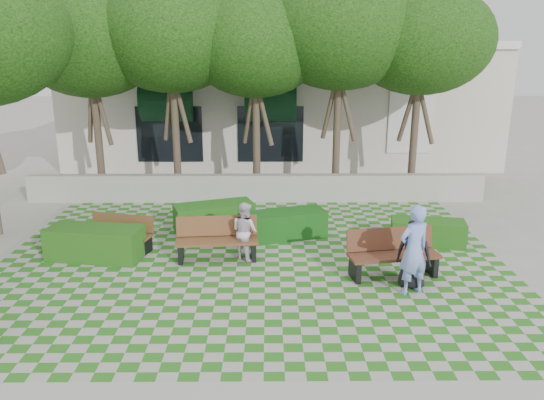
{
  "coord_description": "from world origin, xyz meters",
  "views": [
    {
      "loc": [
        0.41,
        -10.72,
        4.95
      ],
      "look_at": [
        0.5,
        1.5,
        1.4
      ],
      "focal_mm": 35.0,
      "sensor_mm": 36.0,
      "label": 1
    }
  ],
  "objects_px": {
    "hedge_midleft": "(214,217)",
    "hedge_west": "(95,243)",
    "bench_mid": "(217,240)",
    "bench_west": "(120,234)",
    "person_blue": "(414,250)",
    "person_white": "(245,231)",
    "hedge_east": "(428,232)",
    "person_dark": "(414,254)",
    "bench_east": "(393,254)",
    "hedge_midright": "(286,224)"
  },
  "relations": [
    {
      "from": "hedge_midleft",
      "to": "hedge_west",
      "type": "bearing_deg",
      "value": -142.11
    },
    {
      "from": "bench_mid",
      "to": "bench_west",
      "type": "height_order",
      "value": "bench_mid"
    },
    {
      "from": "person_blue",
      "to": "hedge_west",
      "type": "bearing_deg",
      "value": -38.94
    },
    {
      "from": "hedge_midleft",
      "to": "person_white",
      "type": "relative_size",
      "value": 1.52
    },
    {
      "from": "hedge_east",
      "to": "person_dark",
      "type": "relative_size",
      "value": 1.23
    },
    {
      "from": "bench_east",
      "to": "hedge_midright",
      "type": "bearing_deg",
      "value": 122.91
    },
    {
      "from": "bench_mid",
      "to": "hedge_midright",
      "type": "distance_m",
      "value": 2.28
    },
    {
      "from": "hedge_midleft",
      "to": "person_blue",
      "type": "height_order",
      "value": "person_blue"
    },
    {
      "from": "hedge_west",
      "to": "bench_mid",
      "type": "bearing_deg",
      "value": -0.99
    },
    {
      "from": "bench_east",
      "to": "hedge_midright",
      "type": "relative_size",
      "value": 1.01
    },
    {
      "from": "hedge_east",
      "to": "hedge_midright",
      "type": "bearing_deg",
      "value": 171.48
    },
    {
      "from": "hedge_midleft",
      "to": "hedge_west",
      "type": "xyz_separation_m",
      "value": [
        -2.66,
        -2.07,
        0.01
      ]
    },
    {
      "from": "bench_mid",
      "to": "person_blue",
      "type": "bearing_deg",
      "value": -28.83
    },
    {
      "from": "person_dark",
      "to": "hedge_midleft",
      "type": "bearing_deg",
      "value": -13.92
    },
    {
      "from": "bench_east",
      "to": "bench_mid",
      "type": "xyz_separation_m",
      "value": [
        -4.0,
        0.98,
        -0.02
      ]
    },
    {
      "from": "bench_west",
      "to": "hedge_east",
      "type": "xyz_separation_m",
      "value": [
        7.86,
        0.34,
        -0.1
      ]
    },
    {
      "from": "bench_east",
      "to": "person_blue",
      "type": "bearing_deg",
      "value": -87.51
    },
    {
      "from": "hedge_west",
      "to": "person_white",
      "type": "bearing_deg",
      "value": -0.66
    },
    {
      "from": "bench_east",
      "to": "bench_mid",
      "type": "height_order",
      "value": "bench_east"
    },
    {
      "from": "bench_east",
      "to": "person_dark",
      "type": "distance_m",
      "value": 0.72
    },
    {
      "from": "person_blue",
      "to": "person_white",
      "type": "bearing_deg",
      "value": -52.01
    },
    {
      "from": "hedge_east",
      "to": "hedge_west",
      "type": "bearing_deg",
      "value": -173.81
    },
    {
      "from": "bench_east",
      "to": "person_white",
      "type": "height_order",
      "value": "person_white"
    },
    {
      "from": "bench_mid",
      "to": "hedge_midleft",
      "type": "height_order",
      "value": "bench_mid"
    },
    {
      "from": "hedge_east",
      "to": "hedge_west",
      "type": "distance_m",
      "value": 8.35
    },
    {
      "from": "hedge_east",
      "to": "person_dark",
      "type": "height_order",
      "value": "person_dark"
    },
    {
      "from": "bench_west",
      "to": "person_white",
      "type": "relative_size",
      "value": 1.25
    },
    {
      "from": "bench_mid",
      "to": "bench_west",
      "type": "distance_m",
      "value": 2.57
    },
    {
      "from": "hedge_east",
      "to": "hedge_midleft",
      "type": "xyz_separation_m",
      "value": [
        -5.64,
        1.17,
        0.05
      ]
    },
    {
      "from": "bench_mid",
      "to": "person_dark",
      "type": "xyz_separation_m",
      "value": [
        4.29,
        -1.6,
        0.26
      ]
    },
    {
      "from": "hedge_east",
      "to": "person_blue",
      "type": "relative_size",
      "value": 0.96
    },
    {
      "from": "person_white",
      "to": "person_dark",
      "type": "bearing_deg",
      "value": -160.25
    },
    {
      "from": "hedge_midright",
      "to": "person_blue",
      "type": "height_order",
      "value": "person_blue"
    },
    {
      "from": "person_blue",
      "to": "hedge_midleft",
      "type": "bearing_deg",
      "value": -65.6
    },
    {
      "from": "person_dark",
      "to": "person_white",
      "type": "relative_size",
      "value": 1.06
    },
    {
      "from": "hedge_midleft",
      "to": "person_blue",
      "type": "bearing_deg",
      "value": -41.83
    },
    {
      "from": "bench_east",
      "to": "person_dark",
      "type": "bearing_deg",
      "value": -74.72
    },
    {
      "from": "bench_west",
      "to": "hedge_midleft",
      "type": "height_order",
      "value": "bench_west"
    },
    {
      "from": "hedge_midleft",
      "to": "bench_mid",
      "type": "bearing_deg",
      "value": -82.42
    },
    {
      "from": "bench_mid",
      "to": "hedge_midright",
      "type": "bearing_deg",
      "value": 36.42
    },
    {
      "from": "bench_west",
      "to": "person_dark",
      "type": "height_order",
      "value": "person_dark"
    },
    {
      "from": "hedge_midleft",
      "to": "person_blue",
      "type": "distance_m",
      "value": 6.04
    },
    {
      "from": "bench_west",
      "to": "bench_mid",
      "type": "bearing_deg",
      "value": 0.64
    },
    {
      "from": "hedge_east",
      "to": "hedge_midleft",
      "type": "distance_m",
      "value": 5.76
    },
    {
      "from": "person_dark",
      "to": "hedge_midright",
      "type": "bearing_deg",
      "value": -25.08
    },
    {
      "from": "hedge_midright",
      "to": "person_white",
      "type": "distance_m",
      "value": 1.85
    },
    {
      "from": "person_white",
      "to": "hedge_midleft",
      "type": "bearing_deg",
      "value": -22.11
    },
    {
      "from": "hedge_midleft",
      "to": "person_dark",
      "type": "bearing_deg",
      "value": -39.14
    },
    {
      "from": "hedge_midright",
      "to": "person_dark",
      "type": "xyz_separation_m",
      "value": [
        2.57,
        -3.09,
        0.39
      ]
    },
    {
      "from": "bench_east",
      "to": "hedge_west",
      "type": "xyz_separation_m",
      "value": [
        -6.94,
        1.03,
        -0.12
      ]
    }
  ]
}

